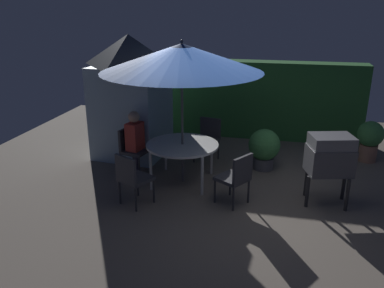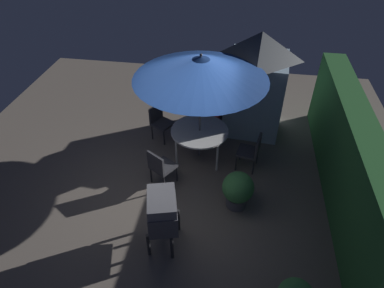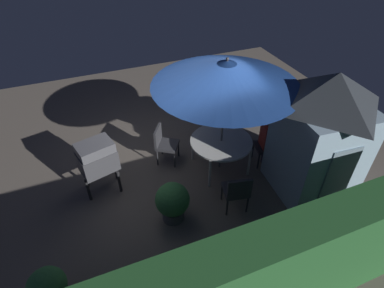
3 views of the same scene
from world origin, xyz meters
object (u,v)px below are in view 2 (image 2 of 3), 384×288
person_in_red (214,107)px  chair_toward_house (252,150)px  garden_shed (256,82)px  bbq_grill (162,211)px  chair_far_side (160,120)px  potted_plant_by_grill (238,189)px  patio_table (200,132)px  chair_toward_hedge (160,166)px  patio_umbrella (201,68)px  chair_near_shed (215,114)px

person_in_red → chair_toward_house: bearing=38.1°
garden_shed → chair_toward_house: bearing=0.2°
bbq_grill → person_in_red: 3.61m
chair_far_side → potted_plant_by_grill: (2.04, 2.06, -0.06)m
chair_far_side → garden_shed: bearing=110.4°
garden_shed → chair_far_side: size_ratio=2.90×
patio_table → person_in_red: size_ratio=1.06×
chair_far_side → chair_toward_hedge: bearing=13.4°
garden_shed → bbq_grill: garden_shed is taller
patio_umbrella → chair_far_side: 2.18m
patio_umbrella → potted_plant_by_grill: 2.55m
chair_near_shed → potted_plant_by_grill: chair_near_shed is taller
chair_far_side → chair_toward_house: size_ratio=1.00×
patio_umbrella → chair_far_side: patio_umbrella is taller
chair_toward_hedge → bbq_grill: bearing=15.0°
bbq_grill → chair_toward_house: bbq_grill is taller
patio_umbrella → chair_toward_house: (0.26, 1.22, -1.80)m
chair_far_side → potted_plant_by_grill: 2.90m
garden_shed → person_in_red: (0.43, -0.99, -0.55)m
garden_shed → patio_table: (1.44, -1.22, -0.63)m
chair_toward_hedge → potted_plant_by_grill: 1.71m
chair_near_shed → chair_toward_hedge: 2.37m
garden_shed → potted_plant_by_grill: garden_shed is taller
potted_plant_by_grill → chair_far_side: bearing=-134.7°
chair_toward_hedge → potted_plant_by_grill: size_ratio=1.08×
chair_toward_house → garden_shed: bearing=-179.8°
patio_table → bbq_grill: 2.58m
patio_table → chair_far_side: (-0.58, -1.09, -0.18)m
patio_table → chair_far_side: size_ratio=1.49×
garden_shed → chair_far_side: garden_shed is taller
chair_toward_house → person_in_red: size_ratio=0.71×
chair_toward_hedge → potted_plant_by_grill: (0.37, 1.66, -0.06)m
potted_plant_by_grill → chair_toward_hedge: bearing=-102.6°
chair_far_side → chair_near_shed: bearing=111.1°
chair_near_shed → chair_far_side: bearing=-68.9°
potted_plant_by_grill → patio_table: bearing=-146.2°
bbq_grill → chair_toward_hedge: bearing=-165.0°
patio_umbrella → person_in_red: 1.85m
patio_umbrella → patio_table: bearing=0.0°
garden_shed → chair_toward_hedge: 3.27m
garden_shed → bbq_grill: (4.00, -1.52, -0.48)m
chair_toward_house → person_in_red: (-1.27, -1.00, 0.26)m
patio_table → chair_toward_house: bearing=78.0°
patio_umbrella → chair_near_shed: (-1.10, 0.24, -1.80)m
patio_umbrella → chair_toward_hedge: size_ratio=3.14×
bbq_grill → chair_toward_hedge: size_ratio=1.33×
patio_table → potted_plant_by_grill: bearing=33.8°
chair_toward_hedge → patio_table: bearing=147.5°
chair_far_side → chair_toward_house: 2.46m
garden_shed → chair_toward_house: size_ratio=2.90×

